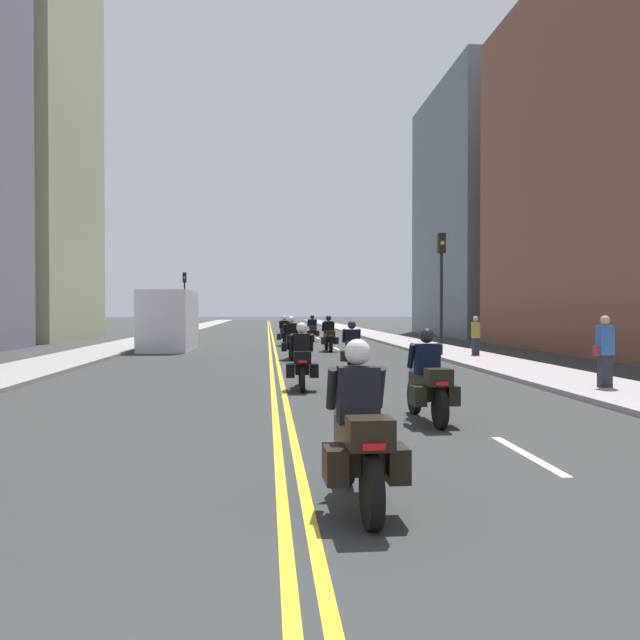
# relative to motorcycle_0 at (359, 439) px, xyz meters

# --- Properties ---
(ground_plane) EXTENTS (264.00, 264.00, 0.00)m
(ground_plane) POSITION_rel_motorcycle_0_xyz_m (-0.62, 42.13, -0.66)
(ground_plane) COLOR #313434
(sidewalk_left) EXTENTS (2.74, 144.00, 0.12)m
(sidewalk_left) POSITION_rel_motorcycle_0_xyz_m (-8.28, 42.13, -0.60)
(sidewalk_left) COLOR gray
(sidewalk_left) RESTS_ON ground
(sidewalk_right) EXTENTS (2.74, 144.00, 0.12)m
(sidewalk_right) POSITION_rel_motorcycle_0_xyz_m (7.04, 42.13, -0.60)
(sidewalk_right) COLOR #A4989E
(sidewalk_right) RESTS_ON ground
(centreline_yellow_inner) EXTENTS (0.12, 132.00, 0.01)m
(centreline_yellow_inner) POSITION_rel_motorcycle_0_xyz_m (-0.74, 42.13, -0.65)
(centreline_yellow_inner) COLOR yellow
(centreline_yellow_inner) RESTS_ON ground
(centreline_yellow_outer) EXTENTS (0.12, 132.00, 0.01)m
(centreline_yellow_outer) POSITION_rel_motorcycle_0_xyz_m (-0.50, 42.13, -0.65)
(centreline_yellow_outer) COLOR yellow
(centreline_yellow_outer) RESTS_ON ground
(lane_dashes_white) EXTENTS (0.14, 56.40, 0.01)m
(lane_dashes_white) POSITION_rel_motorcycle_0_xyz_m (2.53, 23.13, -0.65)
(lane_dashes_white) COLOR silver
(lane_dashes_white) RESTS_ON ground
(building_right_1) EXTENTS (7.08, 17.07, 17.37)m
(building_right_1) POSITION_rel_motorcycle_0_xyz_m (15.18, 23.56, 8.03)
(building_right_1) COLOR brown
(building_right_1) RESTS_ON ground
(building_left_2) EXTENTS (9.61, 12.77, 31.23)m
(building_left_2) POSITION_rel_motorcycle_0_xyz_m (-17.69, 38.00, 14.96)
(building_left_2) COLOR #A6AD7E
(building_left_2) RESTS_ON ground
(building_right_2) EXTENTS (8.14, 15.99, 18.51)m
(building_right_2) POSITION_rel_motorcycle_0_xyz_m (15.71, 42.58, 8.60)
(building_right_2) COLOR slate
(building_right_2) RESTS_ON ground
(motorcycle_0) EXTENTS (0.77, 2.20, 1.63)m
(motorcycle_0) POSITION_rel_motorcycle_0_xyz_m (0.00, 0.00, 0.00)
(motorcycle_0) COLOR black
(motorcycle_0) RESTS_ON ground
(motorcycle_1) EXTENTS (0.78, 2.24, 1.60)m
(motorcycle_1) POSITION_rel_motorcycle_0_xyz_m (1.84, 4.74, 0.00)
(motorcycle_1) COLOR black
(motorcycle_1) RESTS_ON ground
(motorcycle_2) EXTENTS (0.77, 2.13, 1.61)m
(motorcycle_2) POSITION_rel_motorcycle_0_xyz_m (-0.06, 9.60, 0.00)
(motorcycle_2) COLOR black
(motorcycle_2) RESTS_ON ground
(motorcycle_3) EXTENTS (0.78, 2.28, 1.57)m
(motorcycle_3) POSITION_rel_motorcycle_0_xyz_m (1.77, 14.33, -0.02)
(motorcycle_3) COLOR black
(motorcycle_3) RESTS_ON ground
(motorcycle_4) EXTENTS (0.76, 2.12, 1.67)m
(motorcycle_4) POSITION_rel_motorcycle_0_xyz_m (0.04, 19.21, 0.02)
(motorcycle_4) COLOR black
(motorcycle_4) RESTS_ON ground
(motorcycle_5) EXTENTS (0.77, 2.30, 1.66)m
(motorcycle_5) POSITION_rel_motorcycle_0_xyz_m (1.95, 24.11, 0.01)
(motorcycle_5) COLOR black
(motorcycle_5) RESTS_ON ground
(motorcycle_6) EXTENTS (0.78, 2.26, 1.61)m
(motorcycle_6) POSITION_rel_motorcycle_0_xyz_m (0.05, 29.29, -0.02)
(motorcycle_6) COLOR black
(motorcycle_6) RESTS_ON ground
(motorcycle_7) EXTENTS (0.76, 2.19, 1.60)m
(motorcycle_7) POSITION_rel_motorcycle_0_xyz_m (1.88, 34.14, 0.00)
(motorcycle_7) COLOR black
(motorcycle_7) RESTS_ON ground
(traffic_light_near) EXTENTS (0.28, 0.38, 4.97)m
(traffic_light_near) POSITION_rel_motorcycle_0_xyz_m (6.07, 19.80, 2.76)
(traffic_light_near) COLOR black
(traffic_light_near) RESTS_ON ground
(traffic_light_far) EXTENTS (0.28, 0.38, 4.84)m
(traffic_light_far) POSITION_rel_motorcycle_0_xyz_m (-7.31, 46.51, 2.67)
(traffic_light_far) COLOR black
(traffic_light_far) RESTS_ON ground
(pedestrian_1) EXTENTS (0.27, 0.39, 1.66)m
(pedestrian_1) POSITION_rel_motorcycle_0_xyz_m (7.36, 19.42, 0.20)
(pedestrian_1) COLOR #252836
(pedestrian_1) RESTS_ON ground
(pedestrian_2) EXTENTS (0.50, 0.28, 1.78)m
(pedestrian_2) POSITION_rel_motorcycle_0_xyz_m (6.90, 8.45, 0.26)
(pedestrian_2) COLOR #262934
(pedestrian_2) RESTS_ON ground
(parked_truck) EXTENTS (2.20, 6.50, 2.80)m
(parked_truck) POSITION_rel_motorcycle_0_xyz_m (-5.51, 26.15, 0.62)
(parked_truck) COLOR silver
(parked_truck) RESTS_ON ground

